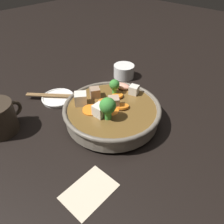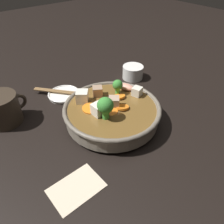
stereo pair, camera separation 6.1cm
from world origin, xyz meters
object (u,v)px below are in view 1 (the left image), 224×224
Objects in this scene: stirfry_bowl at (112,111)px; tea_cup at (124,71)px; side_saucer at (58,98)px; chopsticks_pair at (58,96)px.

stirfry_bowl reaches higher than tea_cup.
tea_cup is (0.23, 0.15, -0.01)m from stirfry_bowl.
side_saucer is 0.01m from chopsticks_pair.
side_saucer is at bearing 101.18° from stirfry_bowl.
tea_cup reaches higher than chopsticks_pair.
stirfry_bowl is 2.57× the size of side_saucer.
tea_cup is (0.27, -0.06, 0.02)m from side_saucer.
stirfry_bowl is 0.27m from tea_cup.
side_saucer is at bearing 168.02° from tea_cup.
side_saucer is (-0.04, 0.20, -0.03)m from stirfry_bowl.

